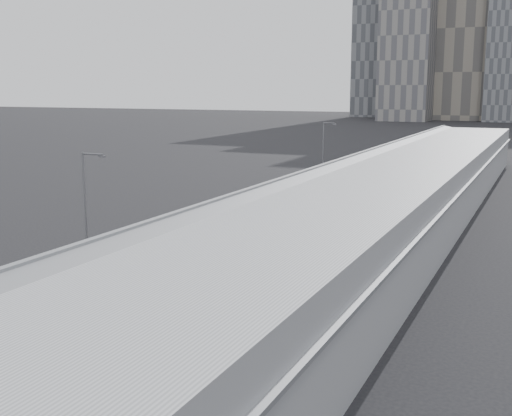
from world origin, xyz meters
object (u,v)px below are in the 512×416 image
Objects in this scene: bus_6 at (354,181)px; street_lamp_near at (87,210)px; bus_2 at (111,296)px; suv at (373,160)px; bus_4 at (269,223)px; street_lamp_far at (324,148)px; bus_3 at (215,251)px; shipping_container at (356,163)px; bus_9 at (417,154)px; bus_8 at (397,161)px; bus_7 at (379,171)px; bus_5 at (318,198)px.

bus_6 is 1.41× the size of street_lamp_near.
bus_2 is 2.25× the size of suv.
street_lamp_far is (-7.28, 37.60, 3.74)m from bus_4.
bus_3 is 67.38m from shipping_container.
bus_9 reaches higher than bus_2.
bus_3 is 69.45m from bus_8.
suv is at bearing 112.09° from bus_7.
bus_7 is 62.22m from street_lamp_near.
bus_6 is (-0.31, 30.08, 0.13)m from bus_4.
bus_8 is at bearing 86.50° from bus_3.
bus_6 is 2.42× the size of suv.
bus_7 is at bearing 90.14° from bus_6.
suv is at bearing 84.38° from shipping_container.
street_lamp_far is (-6.92, 22.41, 3.67)m from bus_5.
bus_4 is at bearing 71.70° from street_lamp_near.
street_lamp_near is at bearing -99.39° from bus_8.
suv is (0.44, 27.67, -4.51)m from street_lamp_far.
street_lamp_near is at bearing -82.81° from suv.
bus_6 is at bearing 86.58° from bus_3.
bus_8 is 1.45× the size of street_lamp_far.
bus_3 is at bearing 48.55° from street_lamp_near.
bus_7 reaches higher than suv.
bus_5 is 1.00× the size of bus_7.
bus_3 is 1.33× the size of street_lamp_far.
bus_5 is at bearing 84.97° from bus_2.
bus_2 is 0.96× the size of bus_8.
street_lamp_far reaches higher than bus_3.
street_lamp_far is at bearing -137.60° from bus_7.
street_lamp_far reaches higher than bus_5.
street_lamp_near is (-6.47, -7.32, 4.06)m from bus_3.
bus_7 is 1.45× the size of street_lamp_far.
shipping_container is 0.95× the size of suv.
bus_7 is at bearing 92.92° from bus_5.
bus_8 is at bearing 84.88° from bus_2.
bus_5 is 1.01× the size of bus_8.
bus_3 is 0.89× the size of bus_6.
street_lamp_near is at bearing 132.30° from bus_2.
street_lamp_far is at bearing 96.72° from bus_4.
street_lamp_far is at bearing 91.11° from street_lamp_near.
bus_7 is (-0.35, 54.47, 0.14)m from bus_3.
street_lamp_near is (-6.12, -61.79, 3.92)m from bus_7.
bus_6 is (-0.34, 54.40, 0.14)m from bus_2.
shipping_container is at bearing -164.95° from bus_8.
bus_3 is 0.96× the size of bus_9.
bus_2 is 1.04× the size of bus_3.
bus_4 is 0.96× the size of bus_8.
bus_2 is at bearing -42.12° from street_lamp_near.
bus_2 is 0.95× the size of bus_7.
shipping_container is at bearing 93.38° from bus_4.
bus_4 is 73.21m from bus_9.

